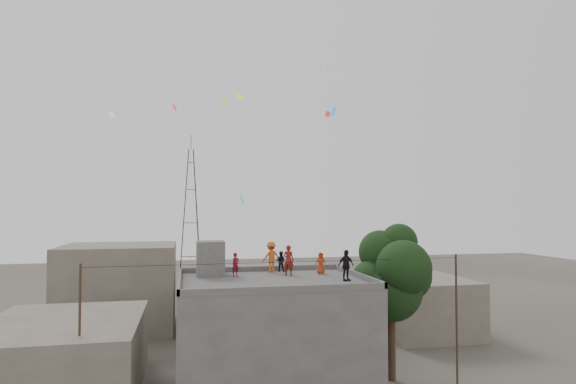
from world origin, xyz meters
The scene contains 17 objects.
main_building centered at (0.00, 0.00, 3.05)m, with size 10.00×8.00×6.10m.
parapet centered at (0.00, 0.00, 6.25)m, with size 10.00×8.00×0.30m.
stair_head_box centered at (-3.20, 2.60, 7.10)m, with size 1.60×1.80×2.00m, color #504D4A.
neighbor_west centered at (-11.00, 2.00, 2.00)m, with size 8.00×10.00×4.00m, color #62584D.
neighbor_north centered at (2.00, 14.00, 2.50)m, with size 12.00×9.00×5.00m, color #504D4A.
neighbor_northwest centered at (-10.00, 16.00, 3.50)m, with size 9.00×8.00×7.00m, color #62584D.
neighbor_east centered at (14.00, 10.00, 2.20)m, with size 7.00×8.00×4.40m, color #62584D.
tree centered at (7.37, 0.60, 6.10)m, with size 4.90×4.60×9.10m.
utility_line centered at (0.50, -1.25, 3.83)m, with size 20.12×0.62×7.40m.
transmission_tower centered at (-4.00, 40.00, 9.07)m, with size 2.97×2.97×20.01m.
person_red_adult centered at (1.28, 1.63, 6.98)m, with size 0.64×0.42×1.77m, color maroon.
person_orange_child centered at (3.29, 1.83, 6.75)m, with size 0.63×0.41×1.29m, color #AD3513.
person_dark_child centered at (1.15, 3.38, 6.73)m, with size 0.61×0.48×1.26m, color black.
person_dark_adult centered at (3.86, -1.14, 6.94)m, with size 0.98×0.41×1.68m, color black.
person_orange_adult centered at (0.52, 3.18, 7.04)m, with size 1.21×0.69×1.87m, color #C35B16.
person_red_child centered at (-1.80, 1.77, 6.78)m, with size 0.50×0.33×1.37m, color maroon.
kites centered at (0.86, 6.96, 17.00)m, with size 18.01×16.26×12.64m.
Camera 1 is at (-4.62, -25.97, 9.99)m, focal length 30.00 mm.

